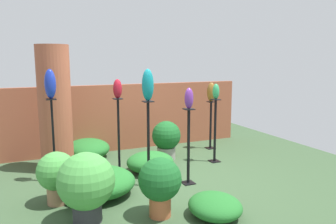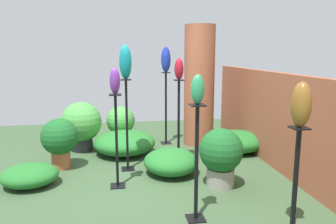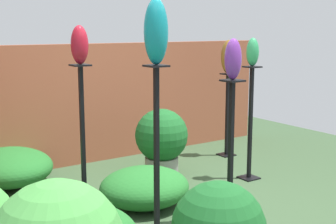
# 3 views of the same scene
# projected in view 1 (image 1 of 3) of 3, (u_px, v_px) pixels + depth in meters

# --- Properties ---
(ground_plane) EXTENTS (8.00, 8.00, 0.00)m
(ground_plane) POSITION_uv_depth(u_px,v_px,m) (168.00, 179.00, 5.74)
(ground_plane) COLOR #385133
(brick_wall_back) EXTENTS (5.60, 0.12, 1.52)m
(brick_wall_back) POSITION_uv_depth(u_px,v_px,m) (129.00, 117.00, 7.62)
(brick_wall_back) COLOR #9E5138
(brick_wall_back) RESTS_ON ground
(brick_pillar) EXTENTS (0.60, 0.60, 2.35)m
(brick_pillar) POSITION_uv_depth(u_px,v_px,m) (55.00, 109.00, 6.07)
(brick_pillar) COLOR #9E5138
(brick_pillar) RESTS_ON ground
(pedestal_ruby) EXTENTS (0.20, 0.20, 1.39)m
(pedestal_ruby) POSITION_uv_depth(u_px,v_px,m) (119.00, 139.00, 6.02)
(pedestal_ruby) COLOR black
(pedestal_ruby) RESTS_ON ground
(pedestal_jade) EXTENTS (0.20, 0.20, 1.29)m
(pedestal_jade) POSITION_uv_depth(u_px,v_px,m) (215.00, 133.00, 6.65)
(pedestal_jade) COLOR black
(pedestal_jade) RESTS_ON ground
(pedestal_teal) EXTENTS (0.20, 0.20, 1.43)m
(pedestal_teal) POSITION_uv_depth(u_px,v_px,m) (148.00, 148.00, 5.34)
(pedestal_teal) COLOR black
(pedestal_teal) RESTS_ON ground
(pedestal_cobalt) EXTENTS (0.20, 0.20, 1.44)m
(pedestal_cobalt) POSITION_uv_depth(u_px,v_px,m) (54.00, 144.00, 5.52)
(pedestal_cobalt) COLOR black
(pedestal_cobalt) RESTS_ON ground
(pedestal_bronze) EXTENTS (0.20, 0.20, 1.12)m
(pedestal_bronze) POSITION_uv_depth(u_px,v_px,m) (211.00, 127.00, 7.65)
(pedestal_bronze) COLOR black
(pedestal_bronze) RESTS_ON ground
(pedestal_violet) EXTENTS (0.20, 0.20, 1.28)m
(pedestal_violet) POSITION_uv_depth(u_px,v_px,m) (188.00, 150.00, 5.47)
(pedestal_violet) COLOR black
(pedestal_violet) RESTS_ON ground
(art_vase_ruby) EXTENTS (0.16, 0.15, 0.35)m
(art_vase_ruby) POSITION_uv_depth(u_px,v_px,m) (118.00, 89.00, 5.87)
(art_vase_ruby) COLOR maroon
(art_vase_ruby) RESTS_ON pedestal_ruby
(art_vase_jade) EXTENTS (0.13, 0.14, 0.31)m
(art_vase_jade) POSITION_uv_depth(u_px,v_px,m) (216.00, 91.00, 6.51)
(art_vase_jade) COLOR #2D9356
(art_vase_jade) RESTS_ON pedestal_jade
(art_vase_teal) EXTENTS (0.19, 0.19, 0.51)m
(art_vase_teal) POSITION_uv_depth(u_px,v_px,m) (148.00, 85.00, 5.18)
(art_vase_teal) COLOR #0F727A
(art_vase_teal) RESTS_ON pedestal_teal
(art_vase_cobalt) EXTENTS (0.18, 0.19, 0.49)m
(art_vase_cobalt) POSITION_uv_depth(u_px,v_px,m) (50.00, 84.00, 5.36)
(art_vase_cobalt) COLOR #192D9E
(art_vase_cobalt) RESTS_ON pedestal_cobalt
(art_vase_bronze) EXTENTS (0.21, 0.19, 0.44)m
(art_vase_bronze) POSITION_uv_depth(u_px,v_px,m) (211.00, 92.00, 7.52)
(art_vase_bronze) COLOR brown
(art_vase_bronze) RESTS_ON pedestal_bronze
(art_vase_violet) EXTENTS (0.15, 0.14, 0.34)m
(art_vase_violet) POSITION_uv_depth(u_px,v_px,m) (189.00, 98.00, 5.33)
(art_vase_violet) COLOR #6B2D8C
(art_vase_violet) RESTS_ON pedestal_violet
(potted_plant_near_pillar) EXTENTS (0.60, 0.60, 0.81)m
(potted_plant_near_pillar) POSITION_uv_depth(u_px,v_px,m) (166.00, 138.00, 6.83)
(potted_plant_near_pillar) COLOR gray
(potted_plant_near_pillar) RESTS_ON ground
(potted_plant_front_left) EXTENTS (0.58, 0.58, 0.81)m
(potted_plant_front_left) POSITION_uv_depth(u_px,v_px,m) (160.00, 182.00, 4.33)
(potted_plant_front_left) COLOR #B25B38
(potted_plant_front_left) RESTS_ON ground
(potted_plant_mid_left) EXTENTS (0.74, 0.74, 0.92)m
(potted_plant_mid_left) POSITION_uv_depth(u_px,v_px,m) (86.00, 183.00, 4.18)
(potted_plant_mid_left) COLOR #2D2D33
(potted_plant_mid_left) RESTS_ON ground
(potted_plant_back_center) EXTENTS (0.56, 0.56, 0.77)m
(potted_plant_back_center) POSITION_uv_depth(u_px,v_px,m) (57.00, 174.00, 4.72)
(potted_plant_back_center) COLOR #936B4C
(potted_plant_back_center) RESTS_ON ground
(foliage_bed_east) EXTENTS (1.10, 1.12, 0.41)m
(foliage_bed_east) POSITION_uv_depth(u_px,v_px,m) (100.00, 182.00, 5.06)
(foliage_bed_east) COLOR #236B28
(foliage_bed_east) RESTS_ON ground
(foliage_bed_west) EXTENTS (0.93, 1.05, 0.39)m
(foliage_bed_west) POSITION_uv_depth(u_px,v_px,m) (88.00, 149.00, 6.99)
(foliage_bed_west) COLOR #236B28
(foliage_bed_west) RESTS_ON ground
(foliage_bed_center) EXTENTS (0.70, 0.78, 0.30)m
(foliage_bed_center) POSITION_uv_depth(u_px,v_px,m) (215.00, 206.00, 4.36)
(foliage_bed_center) COLOR #236B28
(foliage_bed_center) RESTS_ON ground
(foliage_bed_rear) EXTENTS (0.89, 0.83, 0.37)m
(foliage_bed_rear) POSITION_uv_depth(u_px,v_px,m) (150.00, 162.00, 6.11)
(foliage_bed_rear) COLOR #236B28
(foliage_bed_rear) RESTS_ON ground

